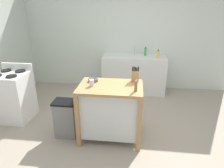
{
  "coord_description": "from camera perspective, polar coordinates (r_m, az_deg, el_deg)",
  "views": [
    {
      "loc": [
        0.24,
        -2.86,
        2.06
      ],
      "look_at": [
        -0.12,
        0.14,
        0.85
      ],
      "focal_mm": 32.48,
      "sensor_mm": 36.0,
      "label": 1
    }
  ],
  "objects": [
    {
      "name": "wall_back",
      "position": [
        5.14,
        4.08,
        13.24
      ],
      "size": [
        5.07,
        0.1,
        2.6
      ],
      "primitive_type": "cube",
      "color": "silver",
      "rests_on": "ground"
    },
    {
      "name": "stove",
      "position": [
        4.19,
        -26.03,
        -3.08
      ],
      "size": [
        0.6,
        0.6,
        1.01
      ],
      "color": "white",
      "rests_on": "ground"
    },
    {
      "name": "ground_plane",
      "position": [
        3.53,
        1.63,
        -13.92
      ],
      "size": [
        6.07,
        6.07,
        0.0
      ],
      "primitive_type": "plane",
      "color": "gray",
      "rests_on": "ground"
    },
    {
      "name": "trash_bin",
      "position": [
        3.43,
        -12.81,
        -9.42
      ],
      "size": [
        0.36,
        0.28,
        0.63
      ],
      "color": "slate",
      "rests_on": "ground"
    },
    {
      "name": "bowl_stoneware_deep",
      "position": [
        3.23,
        -5.33,
        1.17
      ],
      "size": [
        0.15,
        0.15,
        0.05
      ],
      "color": "#564C47",
      "rests_on": "kitchen_island"
    },
    {
      "name": "bottle_spray_cleaner",
      "position": [
        4.94,
        9.39,
        8.94
      ],
      "size": [
        0.06,
        0.06,
        0.2
      ],
      "color": "green",
      "rests_on": "sink_counter"
    },
    {
      "name": "kitchen_island",
      "position": [
        3.23,
        -0.42,
        -7.07
      ],
      "size": [
        0.97,
        0.66,
        0.9
      ],
      "color": "#AD7F4C",
      "rests_on": "ground"
    },
    {
      "name": "knife_block",
      "position": [
        3.22,
        6.54,
        2.29
      ],
      "size": [
        0.11,
        0.09,
        0.25
      ],
      "color": "#AD7F4C",
      "rests_on": "kitchen_island"
    },
    {
      "name": "sink_faucet",
      "position": [
        4.98,
        6.4,
        9.42
      ],
      "size": [
        0.02,
        0.02,
        0.22
      ],
      "color": "#B7BCC1",
      "rests_on": "sink_counter"
    },
    {
      "name": "pepper_grinder",
      "position": [
        2.86,
        6.72,
        -0.52
      ],
      "size": [
        0.04,
        0.04,
        0.17
      ],
      "color": "olive",
      "rests_on": "kitchen_island"
    },
    {
      "name": "drinking_cup",
      "position": [
        3.05,
        -5.74,
        0.35
      ],
      "size": [
        0.07,
        0.07,
        0.1
      ],
      "color": "silver",
      "rests_on": "kitchen_island"
    },
    {
      "name": "sink_counter",
      "position": [
        5.0,
        6.12,
        2.86
      ],
      "size": [
        1.5,
        0.6,
        0.89
      ],
      "color": "silver",
      "rests_on": "ground"
    },
    {
      "name": "bottle_dish_soap",
      "position": [
        4.8,
        12.82,
        8.23
      ],
      "size": [
        0.05,
        0.05,
        0.18
      ],
      "color": "yellow",
      "rests_on": "sink_counter"
    }
  ]
}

